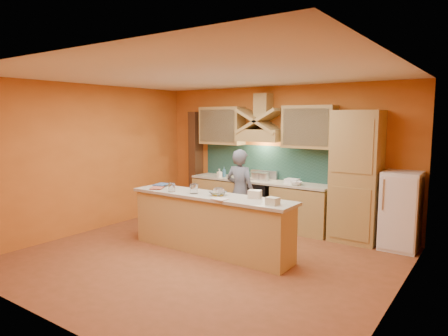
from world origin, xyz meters
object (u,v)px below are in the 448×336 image
Objects in this scene: person at (240,192)px; mixing_bowl at (218,193)px; fridge at (401,211)px; kitchen_scale at (219,192)px; stove at (258,203)px.

person reaches higher than mixing_bowl.
person is (-2.66, -0.76, 0.15)m from fridge.
kitchen_scale is 0.03m from mixing_bowl.
mixing_bowl reaches higher than stove.
fridge reaches higher than mixing_bowl.
fridge is 10.38× the size of kitchen_scale.
mixing_bowl is at bearing 104.60° from person.
person is 1.18m from mixing_bowl.
stove is at bearing 100.19° from mixing_bowl.
fridge is 2.77m from person.
kitchen_scale reaches higher than stove.
person is (0.04, -0.76, 0.35)m from stove.
fridge is 5.10× the size of mixing_bowl.
kitchen_scale is (0.35, -1.89, 0.55)m from stove.
fridge is at bearing 59.39° from kitchen_scale.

